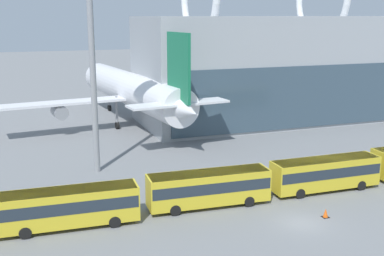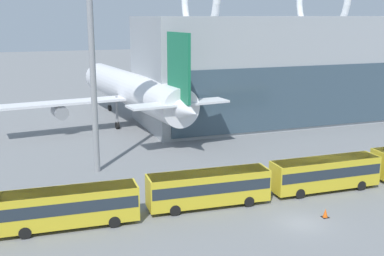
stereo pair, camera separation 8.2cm
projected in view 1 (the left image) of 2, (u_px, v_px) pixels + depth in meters
name	position (u px, v px, depth m)	size (l,w,h in m)	color
ground_plane	(302.00, 223.00, 41.32)	(440.00, 440.00, 0.00)	slate
airliner_at_gate_far	(135.00, 90.00, 76.64)	(43.54, 44.03, 15.37)	white
airliner_parked_remote	(345.00, 75.00, 102.65)	(30.86, 31.72, 14.12)	silver
shuttle_bus_1	(69.00, 205.00, 40.10)	(11.60, 3.11, 3.34)	gold
shuttle_bus_2	(209.00, 186.00, 44.55)	(11.61, 3.18, 3.34)	gold
shuttle_bus_3	(325.00, 172.00, 48.66)	(11.54, 2.82, 3.34)	gold
traffic_cone_0	(326.00, 213.00, 42.44)	(0.61, 0.61, 0.82)	black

